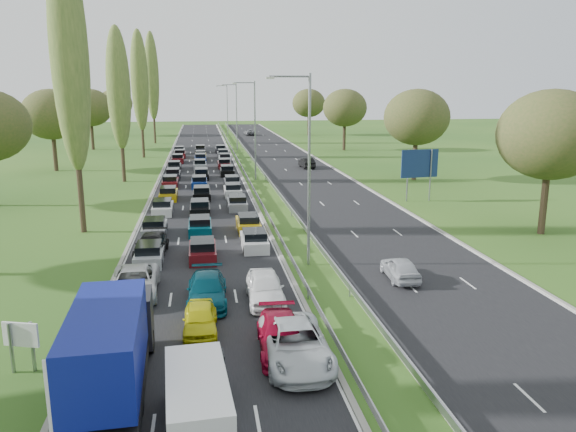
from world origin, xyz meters
TOP-DOWN VIEW (x-y plane):
  - ground at (4.50, 80.00)m, footprint 260.00×260.00m
  - near_carriageway at (-2.25, 82.50)m, footprint 10.50×215.00m
  - far_carriageway at (11.25, 82.50)m, footprint 10.50×215.00m
  - central_reservation at (4.50, 82.50)m, footprint 2.36×215.00m
  - lamp_columns at (4.50, 78.00)m, footprint 0.18×140.18m
  - poplar_row at (-11.50, 68.17)m, footprint 2.80×127.80m
  - woodland_right at (24.00, 66.67)m, footprint 8.00×153.00m
  - traffic_queue_fill at (-2.25, 77.46)m, footprint 9.07×68.91m
  - near_car_2 at (-5.94, 38.90)m, footprint 2.64×5.51m
  - near_car_3 at (-5.66, 46.55)m, footprint 2.26×5.00m
  - near_car_7 at (-2.04, 37.20)m, footprint 2.17×5.09m
  - near_car_8 at (-2.40, 33.59)m, footprint 1.62×3.89m
  - near_car_10 at (1.49, 30.03)m, footprint 2.62×5.67m
  - near_car_11 at (1.04, 31.06)m, footprint 2.20×4.96m
  - near_car_12 at (1.00, 36.90)m, footprint 1.97×4.73m
  - far_car_0 at (9.34, 39.33)m, footprint 1.75×4.02m
  - far_car_1 at (12.76, 87.49)m, footprint 1.81×4.50m
  - far_car_2 at (9.72, 146.55)m, footprint 2.70×5.21m
  - blue_lorry at (-5.56, 28.62)m, footprint 2.39×8.60m
  - white_van_rear at (-2.49, 25.91)m, footprint 1.96×5.00m
  - info_sign at (-9.40, 30.92)m, footprint 1.46×0.54m
  - direction_sign at (19.40, 61.97)m, footprint 3.98×0.58m

SIDE VIEW (x-z plane):
  - ground at x=4.50m, z-range 0.00..0.00m
  - near_carriageway at x=-2.25m, z-range -0.02..0.02m
  - far_carriageway at x=11.25m, z-range -0.02..0.02m
  - traffic_queue_fill at x=-2.25m, z-range 0.04..0.84m
  - central_reservation at x=4.50m, z-range 0.39..0.71m
  - near_car_8 at x=-2.40m, z-range 0.02..1.34m
  - far_car_0 at x=9.34m, z-range 0.02..1.37m
  - far_car_2 at x=9.72m, z-range 0.02..1.42m
  - near_car_11 at x=1.04m, z-range 0.02..1.43m
  - near_car_3 at x=-5.66m, z-range 0.02..1.44m
  - far_car_1 at x=12.76m, z-range 0.02..1.47m
  - near_car_7 at x=-2.04m, z-range 0.02..1.48m
  - near_car_2 at x=-5.94m, z-range 0.02..1.54m
  - near_car_10 at x=1.49m, z-range 0.02..1.59m
  - near_car_12 at x=1.00m, z-range 0.02..1.62m
  - white_van_rear at x=-2.49m, z-range 0.03..2.03m
  - info_sign at x=-9.40m, z-range 0.32..2.42m
  - blue_lorry at x=-5.56m, z-range 0.08..3.71m
  - direction_sign at x=19.40m, z-range 0.97..6.17m
  - lamp_columns at x=4.50m, z-range 0.00..12.00m
  - woodland_right at x=24.00m, z-range 2.13..13.23m
  - poplar_row at x=-11.50m, z-range 1.17..23.61m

